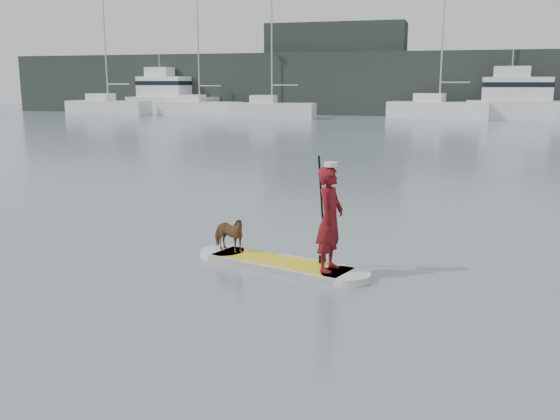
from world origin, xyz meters
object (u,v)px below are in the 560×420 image
(paddler, at_px, (330,219))
(paddleboard, at_px, (280,264))
(sailboat_c, at_px, (271,109))
(motor_yacht_b, at_px, (169,96))
(sailboat_a, at_px, (108,107))
(sailboat_d, at_px, (438,108))
(sailboat_b, at_px, (199,107))
(motor_yacht_a, at_px, (523,100))
(dog, at_px, (228,234))

(paddler, bearing_deg, paddleboard, 81.71)
(sailboat_c, bearing_deg, paddler, -75.10)
(sailboat_c, relative_size, motor_yacht_b, 1.13)
(sailboat_a, height_order, sailboat_c, sailboat_a)
(sailboat_c, xyz_separation_m, sailboat_d, (14.17, 3.69, 0.12))
(paddleboard, distance_m, motor_yacht_b, 55.95)
(sailboat_c, bearing_deg, sailboat_b, 155.36)
(motor_yacht_a, height_order, motor_yacht_b, motor_yacht_b)
(dog, relative_size, sailboat_a, 0.06)
(sailboat_a, bearing_deg, dog, -55.20)
(motor_yacht_b, bearing_deg, sailboat_b, -24.52)
(paddleboard, distance_m, dog, 1.17)
(sailboat_a, xyz_separation_m, sailboat_c, (17.08, -1.33, -0.02))
(motor_yacht_b, bearing_deg, paddler, -54.62)
(sailboat_d, bearing_deg, sailboat_b, -167.88)
(paddler, distance_m, sailboat_b, 52.04)
(paddler, relative_size, motor_yacht_b, 0.17)
(sailboat_c, bearing_deg, paddleboard, -76.07)
(sailboat_b, bearing_deg, paddler, -61.25)
(motor_yacht_b, bearing_deg, paddleboard, -55.30)
(sailboat_b, distance_m, sailboat_c, 8.89)
(dog, height_order, motor_yacht_a, motor_yacht_a)
(paddler, height_order, motor_yacht_a, motor_yacht_a)
(dog, relative_size, sailboat_b, 0.06)
(sailboat_c, height_order, motor_yacht_b, sailboat_c)
(sailboat_a, relative_size, sailboat_c, 1.09)
(dog, xyz_separation_m, sailboat_a, (-29.36, 44.38, 0.38))
(sailboat_b, relative_size, sailboat_d, 0.93)
(dog, distance_m, sailboat_b, 50.67)
(motor_yacht_b, bearing_deg, sailboat_c, -18.38)
(motor_yacht_a, bearing_deg, sailboat_a, 179.95)
(sailboat_c, distance_m, motor_yacht_b, 14.22)
(sailboat_b, bearing_deg, paddleboard, -62.02)
(sailboat_d, bearing_deg, motor_yacht_a, 12.92)
(sailboat_a, relative_size, motor_yacht_a, 1.18)
(paddleboard, distance_m, sailboat_b, 51.41)
(sailboat_c, bearing_deg, dog, -77.24)
(paddleboard, relative_size, sailboat_d, 0.25)
(dog, height_order, motor_yacht_b, motor_yacht_b)
(dog, bearing_deg, motor_yacht_a, 9.97)
(paddler, height_order, sailboat_c, sailboat_c)
(sailboat_a, relative_size, motor_yacht_b, 1.23)
(dog, distance_m, motor_yacht_b, 55.16)
(paddler, bearing_deg, sailboat_c, 27.12)
(paddleboard, height_order, sailboat_c, sailboat_c)
(sailboat_c, bearing_deg, sailboat_d, 11.42)
(paddler, height_order, motor_yacht_b, motor_yacht_b)
(sailboat_a, height_order, motor_yacht_a, sailboat_a)
(paddler, bearing_deg, motor_yacht_a, 0.90)
(paddleboard, relative_size, motor_yacht_a, 0.32)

